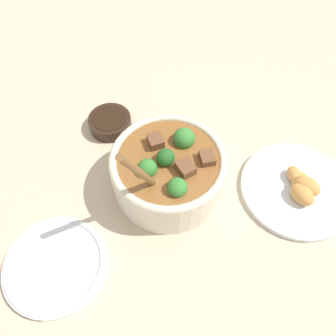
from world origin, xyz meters
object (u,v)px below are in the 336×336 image
object	(u,v)px
stew_bowl	(168,170)
empty_plate	(55,265)
food_plate	(298,188)
condiment_bowl	(110,122)

from	to	relation	value
stew_bowl	empty_plate	world-z (taller)	stew_bowl
empty_plate	food_plate	bearing A→B (deg)	-14.61
stew_bowl	empty_plate	distance (m)	0.28
stew_bowl	condiment_bowl	bearing A→B (deg)	97.27
empty_plate	condiment_bowl	bearing A→B (deg)	45.24
stew_bowl	empty_plate	size ratio (longest dim) A/B	1.42
condiment_bowl	empty_plate	distance (m)	0.35
condiment_bowl	empty_plate	xyz separation A→B (m)	(-0.24, -0.25, -0.01)
food_plate	empty_plate	bearing A→B (deg)	165.39
condiment_bowl	empty_plate	bearing A→B (deg)	-134.76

